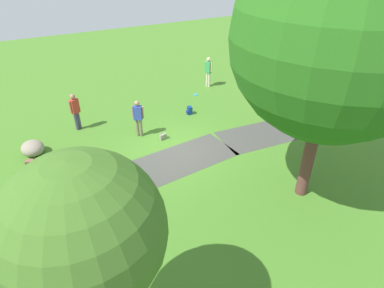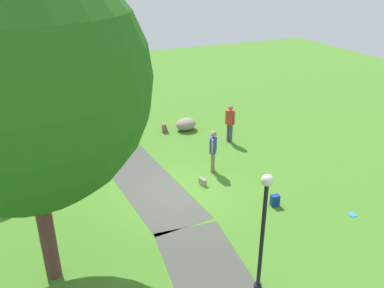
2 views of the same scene
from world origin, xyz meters
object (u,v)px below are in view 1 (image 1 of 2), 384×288
woman_with_handbag (138,116)px  handbag_on_grass (163,137)px  man_near_boulder (75,109)px  spare_backpack_on_lawn (190,111)px  large_shade_tree (336,38)px  lawn_boulder (33,148)px  lamp_post (273,81)px  young_tree_near_path (83,233)px  frisbee_on_grass (196,95)px  backpack_by_boulder (30,165)px  passerby_on_path (208,70)px

woman_with_handbag → handbag_on_grass: size_ratio=5.05×
man_near_boulder → spare_backpack_on_lawn: 5.45m
large_shade_tree → handbag_on_grass: size_ratio=23.74×
lawn_boulder → woman_with_handbag: 4.46m
lamp_post → woman_with_handbag: bearing=-16.4°
young_tree_near_path → spare_backpack_on_lawn: (-6.86, -8.90, -3.26)m
frisbee_on_grass → lawn_boulder: bearing=13.1°
backpack_by_boulder → spare_backpack_on_lawn: same height
large_shade_tree → backpack_by_boulder: bearing=-37.5°
lamp_post → passerby_on_path: size_ratio=1.82×
man_near_boulder → lamp_post: bearing=155.5°
lawn_boulder → spare_backpack_on_lawn: size_ratio=2.82×
frisbee_on_grass → woman_with_handbag: bearing=31.7°
woman_with_handbag → man_near_boulder: man_near_boulder is taller
spare_backpack_on_lawn → handbag_on_grass: bearing=35.8°
woman_with_handbag → passerby_on_path: 6.86m
large_shade_tree → backpack_by_boulder: large_shade_tree is taller
frisbee_on_grass → lamp_post: bearing=107.5°
lamp_post → passerby_on_path: (0.13, -5.33, -0.98)m
large_shade_tree → passerby_on_path: size_ratio=4.51×
man_near_boulder → frisbee_on_grass: man_near_boulder is taller
man_near_boulder → passerby_on_path: passerby_on_path is taller
passerby_on_path → spare_backpack_on_lawn: size_ratio=4.47×
man_near_boulder → passerby_on_path: size_ratio=0.98×
large_shade_tree → woman_with_handbag: (3.39, -6.41, -4.23)m
woman_with_handbag → spare_backpack_on_lawn: (-3.02, -0.81, -0.80)m
woman_with_handbag → backpack_by_boulder: (4.56, 0.31, -0.80)m
lawn_boulder → backpack_by_boulder: lawn_boulder is taller
large_shade_tree → frisbee_on_grass: bearing=-97.1°
passerby_on_path → handbag_on_grass: 6.77m
young_tree_near_path → man_near_boulder: size_ratio=2.75×
handbag_on_grass → woman_with_handbag: bearing=-46.2°
young_tree_near_path → backpack_by_boulder: bearing=-84.7°
lawn_boulder → frisbee_on_grass: size_ratio=4.45×
handbag_on_grass → man_near_boulder: bearing=-42.9°
backpack_by_boulder → spare_backpack_on_lawn: size_ratio=1.00×
spare_backpack_on_lawn → frisbee_on_grass: 2.52m
woman_with_handbag → frisbee_on_grass: woman_with_handbag is taller
young_tree_near_path → lawn_boulder: (0.50, -8.82, -3.16)m
young_tree_near_path → woman_with_handbag: (-3.84, -8.08, -2.46)m
handbag_on_grass → backpack_by_boulder: 5.35m
woman_with_handbag → passerby_on_path: bearing=-148.6°
young_tree_near_path → large_shade_tree: bearing=-166.9°
lamp_post → backpack_by_boulder: lamp_post is taller
large_shade_tree → lawn_boulder: large_shade_tree is taller
large_shade_tree → passerby_on_path: bearing=-103.9°
large_shade_tree → lamp_post: bearing=-119.1°
young_tree_near_path → spare_backpack_on_lawn: size_ratio=12.03×
woman_with_handbag → handbag_on_grass: (-0.77, 0.81, -0.86)m
man_near_boulder → passerby_on_path: bearing=-169.0°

